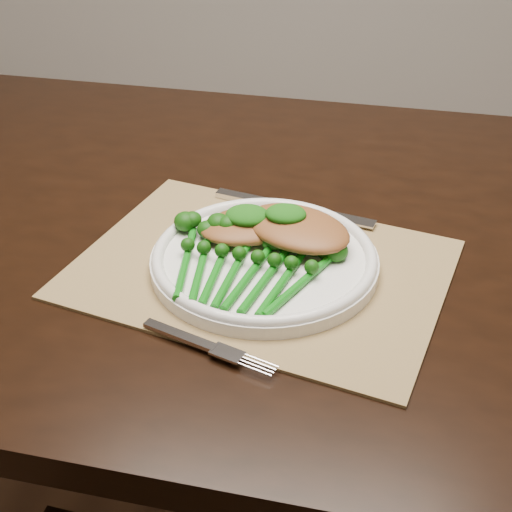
# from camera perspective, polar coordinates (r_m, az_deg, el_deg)

# --- Properties ---
(floor) EXTENTS (4.00, 4.00, 0.00)m
(floor) POSITION_cam_1_polar(r_m,az_deg,el_deg) (1.57, 5.98, -19.12)
(floor) COLOR #4E2F1A
(floor) RESTS_ON ground
(dining_table) EXTENTS (1.67, 1.04, 0.75)m
(dining_table) POSITION_cam_1_polar(r_m,az_deg,el_deg) (1.21, 0.39, -12.39)
(dining_table) COLOR black
(dining_table) RESTS_ON ground
(placemat) EXTENTS (0.51, 0.43, 0.00)m
(placemat) POSITION_cam_1_polar(r_m,az_deg,el_deg) (0.87, 0.38, -1.01)
(placemat) COLOR #94784B
(placemat) RESTS_ON dining_table
(dinner_plate) EXTENTS (0.28, 0.28, 0.02)m
(dinner_plate) POSITION_cam_1_polar(r_m,az_deg,el_deg) (0.86, 0.68, -0.21)
(dinner_plate) COLOR white
(dinner_plate) RESTS_ON placemat
(knife) EXTENTS (0.23, 0.08, 0.01)m
(knife) POSITION_cam_1_polar(r_m,az_deg,el_deg) (0.99, 1.77, 4.10)
(knife) COLOR silver
(knife) RESTS_ON placemat
(fork) EXTENTS (0.15, 0.07, 0.00)m
(fork) POSITION_cam_1_polar(r_m,az_deg,el_deg) (0.74, -3.17, -7.47)
(fork) COLOR silver
(fork) RESTS_ON placemat
(chicken_fillet_left) EXTENTS (0.15, 0.13, 0.03)m
(chicken_fillet_left) POSITION_cam_1_polar(r_m,az_deg,el_deg) (0.89, -0.53, 2.45)
(chicken_fillet_left) COLOR brown
(chicken_fillet_left) RESTS_ON dinner_plate
(chicken_fillet_right) EXTENTS (0.17, 0.16, 0.03)m
(chicken_fillet_right) POSITION_cam_1_polar(r_m,az_deg,el_deg) (0.88, 3.32, 2.26)
(chicken_fillet_right) COLOR brown
(chicken_fillet_right) RESTS_ON dinner_plate
(pesto_dollop_left) EXTENTS (0.06, 0.05, 0.02)m
(pesto_dollop_left) POSITION_cam_1_polar(r_m,az_deg,el_deg) (0.88, -0.70, 3.26)
(pesto_dollop_left) COLOR #0D470A
(pesto_dollop_left) RESTS_ON chicken_fillet_left
(pesto_dollop_right) EXTENTS (0.05, 0.04, 0.02)m
(pesto_dollop_right) POSITION_cam_1_polar(r_m,az_deg,el_deg) (0.87, 2.40, 3.39)
(pesto_dollop_right) COLOR #0D470A
(pesto_dollop_right) RESTS_ON chicken_fillet_right
(broccolini_bundle) EXTENTS (0.19, 0.21, 0.04)m
(broccolini_bundle) POSITION_cam_1_polar(r_m,az_deg,el_deg) (0.82, -1.12, -1.30)
(broccolini_bundle) COLOR #0D6810
(broccolini_bundle) RESTS_ON dinner_plate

